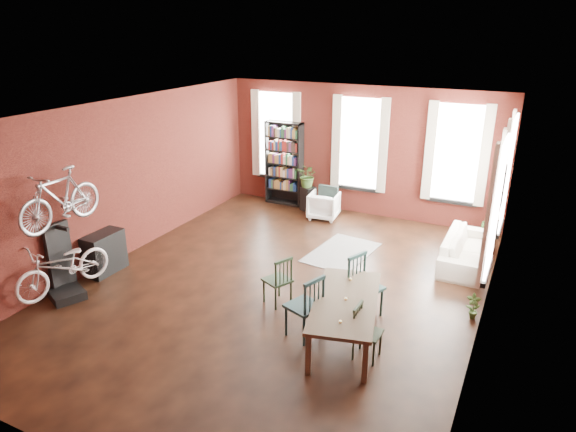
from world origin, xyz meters
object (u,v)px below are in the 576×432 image
Objects in this scene: bookshelf at (284,164)px; bicycle_floor at (60,245)px; bike_trainer at (67,295)px; console_table at (104,253)px; dining_chair_c at (368,333)px; dining_table at (345,320)px; cream_sofa at (467,245)px; dining_chair_d at (366,287)px; white_armchair at (324,204)px; dining_chair_a at (304,306)px; plant_stand at (308,199)px; dining_chair_b at (277,280)px.

bookshelf is 6.37m from bicycle_floor.
console_table reaches higher than bike_trainer.
bicycle_floor is (-5.27, -0.68, 0.62)m from dining_chair_c.
dining_table is 0.97× the size of cream_sofa.
bookshelf is (-3.75, 4.51, 0.58)m from dining_chair_d.
dining_chair_d reaches higher than white_armchair.
bicycle_floor reaches higher than bike_trainer.
dining_chair_c is at bearing 168.28° from cream_sofa.
dining_chair_a reaches higher than cream_sofa.
bicycle_floor is at bearing 132.50° from dining_chair_d.
bookshelf is at bearing 164.68° from plant_stand.
plant_stand is (-2.30, 5.27, -0.21)m from dining_chair_a.
dining_chair_b reaches higher than white_armchair.
plant_stand is (0.80, -0.22, -0.79)m from bookshelf.
dining_table is 3.26× the size of plant_stand.
cream_sofa reaches higher than white_armchair.
dining_chair_d is 5.21m from plant_stand.
bike_trainer is (-5.26, -0.71, -0.33)m from dining_chair_c.
dining_chair_b reaches higher than console_table.
cream_sofa reaches higher than plant_stand.
white_armchair is at bearing 53.68° from dining_chair_d.
cream_sofa is at bearing -18.95° from bookshelf.
white_armchair reaches higher than bike_trainer.
plant_stand is at bearing 82.72° from bicycle_floor.
plant_stand is (1.91, 6.08, 0.23)m from bike_trainer.
bicycle_floor is at bearing 59.23° from white_armchair.
dining_chair_c reaches higher than cream_sofa.
cream_sofa is (1.20, 2.81, -0.11)m from dining_chair_d.
cream_sofa is (1.85, 3.79, -0.12)m from dining_chair_a.
cream_sofa is 4.41m from plant_stand.
bookshelf is 1.67m from white_armchair.
bookshelf is (-2.27, 4.79, 0.66)m from dining_chair_b.
dining_chair_c reaches higher than dining_table.
dining_chair_c is 1.54× the size of bike_trainer.
bookshelf is 1.26× the size of bicycle_floor.
dining_table is at bearing 109.03° from white_armchair.
plant_stand is at bearing -15.32° from bookshelf.
bookshelf reaches higher than dining_chair_c.
cream_sofa is at bearing -0.42° from dining_chair_d.
dining_chair_a is 1.46× the size of white_armchair.
white_armchair is (-1.71, 4.92, -0.16)m from dining_chair_a.
white_armchair is 0.69m from plant_stand.
dining_table is 6.52m from bookshelf.
plant_stand is (-2.90, 5.10, -0.03)m from dining_table.
dining_chair_b is at bearing -64.61° from bookshelf.
plant_stand is at bearing 72.54° from bike_trainer.
bicycle_floor is at bearing 98.72° from dining_chair_c.
dining_chair_a is at bearing 20.87° from bicycle_floor.
bike_trainer is (-4.81, -0.98, -0.27)m from dining_table.
dining_table is 4.97m from bicycle_floor.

